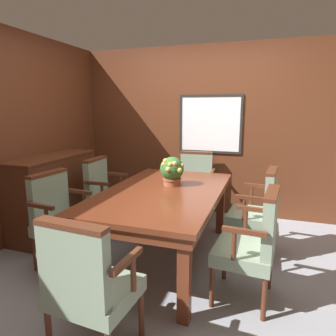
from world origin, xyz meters
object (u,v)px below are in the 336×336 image
chair_right_near (253,241)px  potted_plant (172,171)px  chair_left_far (105,192)px  chair_left_near (59,215)px  sideboard_cabinet (54,194)px  chair_head_near (88,282)px  chair_right_far (258,208)px  dining_table (163,199)px  chair_head_far (195,182)px

chair_right_near → potted_plant: potted_plant is taller
chair_right_near → chair_left_far: (-1.87, 0.89, 0.00)m
chair_left_near → sideboard_cabinet: (-0.61, 0.67, -0.03)m
chair_head_near → chair_right_far: bearing=-113.6°
chair_right_far → dining_table: bearing=-60.5°
chair_left_near → sideboard_cabinet: bearing=47.9°
chair_head_near → potted_plant: (0.04, 1.57, 0.39)m
chair_left_near → chair_head_near: 1.31m
dining_table → chair_left_near: size_ratio=2.05×
dining_table → chair_left_far: size_ratio=2.05×
chair_left_near → chair_left_far: (0.00, 0.88, 0.00)m
chair_right_far → potted_plant: (-0.90, -0.21, 0.39)m
chair_left_near → chair_left_far: bearing=5.6°
chair_left_near → sideboard_cabinet: size_ratio=0.75×
chair_right_near → chair_head_far: 1.96m
potted_plant → chair_left_near: bearing=-146.6°
chair_head_near → chair_left_far: bearing=-58.4°
chair_right_far → chair_head_far: bearing=-129.9°
chair_left_near → chair_right_near: (1.87, -0.01, 0.00)m
chair_right_far → chair_head_far: same height
dining_table → chair_head_near: 1.36m
chair_right_far → chair_head_far: (-0.90, 0.89, 0.00)m
chair_head_far → potted_plant: 1.17m
chair_right_far → potted_plant: bearing=-72.3°
chair_right_far → sideboard_cabinet: size_ratio=0.75×
chair_left_far → chair_head_far: (0.97, 0.86, 0.00)m
chair_head_far → chair_right_near: bearing=-65.7°
dining_table → chair_right_far: 1.02m
chair_left_far → chair_right_far: 1.87m
chair_left_far → chair_left_near: bearing=177.8°
chair_right_near → dining_table: bearing=-110.1°
chair_right_far → chair_head_near: size_ratio=1.00×
chair_left_far → potted_plant: 1.08m
dining_table → chair_right_near: bearing=-25.2°
chair_head_far → sideboard_cabinet: 1.91m
chair_left_near → sideboard_cabinet: 0.90m
dining_table → chair_left_far: chair_left_far is taller
chair_head_near → sideboard_cabinet: 2.22m
chair_right_far → chair_left_near: bearing=-60.8°
chair_left_far → chair_head_far: bearing=-50.5°
chair_head_near → sideboard_cabinet: sideboard_cabinet is taller
chair_head_far → sideboard_cabinet: size_ratio=0.75×
chair_right_near → chair_left_far: size_ratio=1.00×
chair_left_near → potted_plant: bearing=-50.9°
chair_left_far → chair_head_near: bearing=-154.8°
chair_left_near → potted_plant: size_ratio=3.08×
chair_right_near → chair_right_far: bearing=-175.3°
potted_plant → chair_left_far: bearing=166.0°
potted_plant → sideboard_cabinet: potted_plant is taller
potted_plant → chair_head_far: bearing=90.2°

